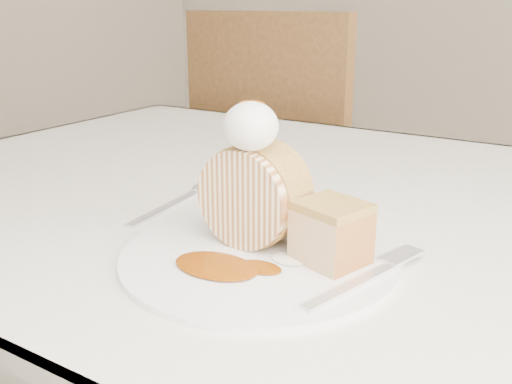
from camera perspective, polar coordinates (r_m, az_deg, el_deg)
The scene contains 10 objects.
table at distance 0.80m, azimuth 7.51°, elevation -6.83°, with size 1.40×0.90×0.75m.
chair_far at distance 1.59m, azimuth 3.15°, elevation 2.33°, with size 0.48×0.48×0.98m.
plate at distance 0.58m, azimuth 0.32°, elevation -6.43°, with size 0.28×0.28×0.01m, color white.
roulade_slice at distance 0.59m, azimuth -0.20°, elevation -0.25°, with size 0.10×0.10×0.06m, color #FCE6AF.
cake_chunk at distance 0.56m, azimuth 7.52°, elevation -4.41°, with size 0.06×0.06×0.05m, color #BB9047.
whipped_cream at distance 0.55m, azimuth -0.53°, elevation 6.59°, with size 0.05×0.05×0.05m, color white.
caramel_drizzle at distance 0.56m, azimuth -0.41°, elevation 9.52°, with size 0.03×0.02×0.01m, color #773304.
caramel_pool at distance 0.55m, azimuth -4.04°, elevation -7.35°, with size 0.09×0.06×0.00m, color #773304, non-canonical shape.
fork at distance 0.52m, azimuth 9.49°, elevation -9.25°, with size 0.02×0.17×0.00m, color silver.
spoon at distance 0.73m, azimuth -9.02°, elevation -1.61°, with size 0.03×0.18×0.00m, color silver.
Camera 1 is at (0.29, -0.46, 1.00)m, focal length 40.00 mm.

